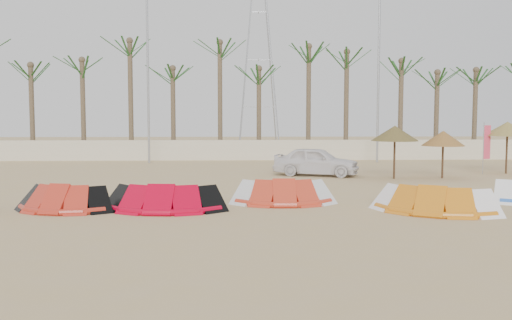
{
  "coord_description": "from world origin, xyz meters",
  "views": [
    {
      "loc": [
        -0.76,
        -14.77,
        2.98
      ],
      "look_at": [
        0.0,
        6.0,
        1.3
      ],
      "focal_mm": 40.0,
      "sensor_mm": 36.0,
      "label": 1
    }
  ],
  "objects_px": {
    "kite_orange": "(431,198)",
    "kite_red_left": "(65,196)",
    "kite_red_mid": "(165,196)",
    "parasol_left": "(395,133)",
    "parasol_right": "(507,129)",
    "kite_red_right": "(283,190)",
    "car": "(316,161)",
    "parasol_mid": "(443,138)"
  },
  "relations": [
    {
      "from": "kite_red_left",
      "to": "car",
      "type": "bearing_deg",
      "value": 45.91
    },
    {
      "from": "kite_red_right",
      "to": "car",
      "type": "height_order",
      "value": "car"
    },
    {
      "from": "parasol_mid",
      "to": "parasol_right",
      "type": "bearing_deg",
      "value": 25.94
    },
    {
      "from": "kite_red_right",
      "to": "kite_orange",
      "type": "bearing_deg",
      "value": -22.65
    },
    {
      "from": "car",
      "to": "kite_red_mid",
      "type": "bearing_deg",
      "value": 166.78
    },
    {
      "from": "parasol_left",
      "to": "car",
      "type": "relative_size",
      "value": 0.6
    },
    {
      "from": "kite_orange",
      "to": "car",
      "type": "xyz_separation_m",
      "value": [
        -2.08,
        10.18,
        0.28
      ]
    },
    {
      "from": "kite_red_left",
      "to": "parasol_left",
      "type": "distance_m",
      "value": 15.1
    },
    {
      "from": "kite_orange",
      "to": "parasol_mid",
      "type": "distance_m",
      "value": 9.69
    },
    {
      "from": "kite_red_right",
      "to": "parasol_right",
      "type": "xyz_separation_m",
      "value": [
        11.98,
        8.95,
        1.82
      ]
    },
    {
      "from": "kite_orange",
      "to": "car",
      "type": "bearing_deg",
      "value": 101.56
    },
    {
      "from": "car",
      "to": "kite_red_right",
      "type": "bearing_deg",
      "value": -176.05
    },
    {
      "from": "parasol_left",
      "to": "parasol_mid",
      "type": "relative_size",
      "value": 1.11
    },
    {
      "from": "kite_red_right",
      "to": "car",
      "type": "bearing_deg",
      "value": 74.39
    },
    {
      "from": "kite_orange",
      "to": "kite_red_left",
      "type": "bearing_deg",
      "value": 176.65
    },
    {
      "from": "parasol_right",
      "to": "kite_red_mid",
      "type": "bearing_deg",
      "value": -147.32
    },
    {
      "from": "kite_red_mid",
      "to": "parasol_right",
      "type": "xyz_separation_m",
      "value": [
        15.78,
        10.12,
        1.82
      ]
    },
    {
      "from": "kite_orange",
      "to": "parasol_left",
      "type": "distance_m",
      "value": 9.02
    },
    {
      "from": "kite_red_left",
      "to": "kite_red_mid",
      "type": "distance_m",
      "value": 3.09
    },
    {
      "from": "kite_red_mid",
      "to": "kite_orange",
      "type": "xyz_separation_m",
      "value": [
        8.21,
        -0.67,
        -0.0
      ]
    },
    {
      "from": "kite_red_mid",
      "to": "kite_red_right",
      "type": "distance_m",
      "value": 3.97
    },
    {
      "from": "kite_red_mid",
      "to": "kite_orange",
      "type": "distance_m",
      "value": 8.23
    },
    {
      "from": "kite_red_right",
      "to": "parasol_right",
      "type": "bearing_deg",
      "value": 36.75
    },
    {
      "from": "kite_red_left",
      "to": "parasol_right",
      "type": "relative_size",
      "value": 1.27
    },
    {
      "from": "kite_orange",
      "to": "parasol_mid",
      "type": "bearing_deg",
      "value": 67.76
    },
    {
      "from": "kite_red_mid",
      "to": "car",
      "type": "xyz_separation_m",
      "value": [
        6.13,
        9.51,
        0.28
      ]
    },
    {
      "from": "kite_red_left",
      "to": "parasol_mid",
      "type": "bearing_deg",
      "value": 28.81
    },
    {
      "from": "kite_red_mid",
      "to": "parasol_left",
      "type": "relative_size",
      "value": 1.55
    },
    {
      "from": "kite_red_left",
      "to": "kite_red_mid",
      "type": "height_order",
      "value": "same"
    },
    {
      "from": "kite_red_right",
      "to": "parasol_mid",
      "type": "xyz_separation_m",
      "value": [
        8.04,
        7.03,
        1.44
      ]
    },
    {
      "from": "kite_red_left",
      "to": "parasol_mid",
      "type": "relative_size",
      "value": 1.5
    },
    {
      "from": "parasol_mid",
      "to": "kite_red_mid",
      "type": "bearing_deg",
      "value": -145.28
    },
    {
      "from": "kite_red_left",
      "to": "parasol_right",
      "type": "bearing_deg",
      "value": 28.22
    },
    {
      "from": "kite_red_left",
      "to": "parasol_right",
      "type": "xyz_separation_m",
      "value": [
        18.87,
        10.13,
        1.83
      ]
    },
    {
      "from": "parasol_mid",
      "to": "parasol_left",
      "type": "bearing_deg",
      "value": -177.3
    },
    {
      "from": "parasol_right",
      "to": "parasol_left",
      "type": "bearing_deg",
      "value": -162.01
    },
    {
      "from": "parasol_left",
      "to": "parasol_right",
      "type": "bearing_deg",
      "value": 17.99
    },
    {
      "from": "kite_red_right",
      "to": "parasol_right",
      "type": "relative_size",
      "value": 1.28
    },
    {
      "from": "parasol_mid",
      "to": "parasol_right",
      "type": "relative_size",
      "value": 0.85
    },
    {
      "from": "kite_red_right",
      "to": "kite_orange",
      "type": "height_order",
      "value": "same"
    },
    {
      "from": "kite_orange",
      "to": "parasol_left",
      "type": "height_order",
      "value": "parasol_left"
    },
    {
      "from": "parasol_mid",
      "to": "car",
      "type": "bearing_deg",
      "value": 167.09
    }
  ]
}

